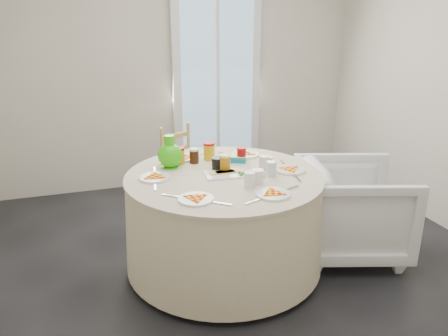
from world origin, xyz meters
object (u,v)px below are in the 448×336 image
object	(u,v)px
wooden_chair	(185,164)
armchair	(352,208)
table	(224,221)
green_pitcher	(170,152)

from	to	relation	value
wooden_chair	armchair	world-z (taller)	wooden_chair
table	wooden_chair	world-z (taller)	wooden_chair
table	green_pitcher	size ratio (longest dim) A/B	6.05
green_pitcher	table	bearing A→B (deg)	-23.76
table	armchair	world-z (taller)	armchair
table	green_pitcher	bearing A→B (deg)	139.95
armchair	green_pitcher	size ratio (longest dim) A/B	3.40
wooden_chair	green_pitcher	bearing A→B (deg)	-134.21
armchair	green_pitcher	bearing A→B (deg)	90.86
table	armchair	xyz separation A→B (m)	(1.03, -0.12, 0.02)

